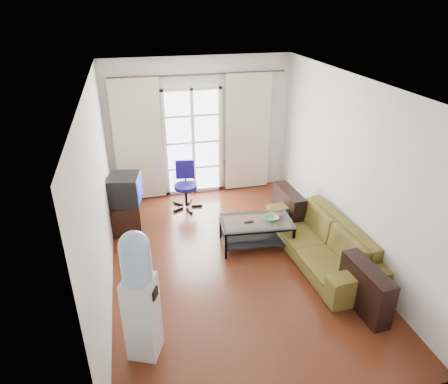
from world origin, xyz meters
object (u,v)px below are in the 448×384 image
(water_cooler, at_px, (140,294))
(tv_stand, at_px, (127,214))
(crt_tv, at_px, (123,190))
(task_chair, at_px, (186,194))
(sofa, at_px, (321,241))
(coffee_table, at_px, (256,230))

(water_cooler, bearing_deg, tv_stand, 115.93)
(crt_tv, height_order, task_chair, crt_tv)
(crt_tv, bearing_deg, task_chair, 36.91)
(tv_stand, bearing_deg, crt_tv, -90.02)
(sofa, bearing_deg, tv_stand, -123.87)
(crt_tv, relative_size, task_chair, 0.70)
(coffee_table, xyz_separation_m, task_chair, (-0.89, 1.58, -0.03))
(crt_tv, relative_size, water_cooler, 0.39)
(tv_stand, bearing_deg, water_cooler, -86.24)
(task_chair, bearing_deg, tv_stand, -147.30)
(sofa, relative_size, task_chair, 2.57)
(crt_tv, bearing_deg, tv_stand, 99.34)
(task_chair, bearing_deg, water_cooler, -98.33)
(tv_stand, distance_m, crt_tv, 0.51)
(coffee_table, bearing_deg, sofa, -35.44)
(task_chair, bearing_deg, coffee_table, -52.50)
(sofa, height_order, coffee_table, sofa)
(sofa, height_order, water_cooler, water_cooler)
(crt_tv, xyz_separation_m, task_chair, (1.12, 0.56, -0.49))
(sofa, distance_m, tv_stand, 3.31)
(sofa, xyz_separation_m, water_cooler, (-2.72, -1.18, 0.51))
(crt_tv, xyz_separation_m, water_cooler, (0.14, -2.80, 0.08))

